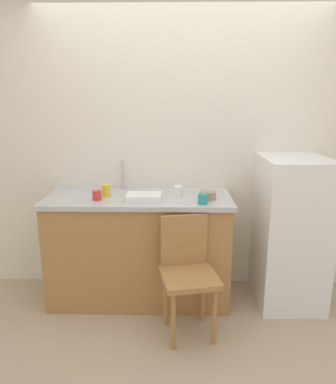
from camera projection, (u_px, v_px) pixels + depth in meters
ground_plane at (182, 343)px, 2.67m from camera, size 8.00×8.00×0.00m
back_wall at (181, 147)px, 3.31m from camera, size 4.80×0.10×2.61m
cabinet_base at (140, 250)px, 3.19m from camera, size 1.52×0.60×0.90m
countertop at (139, 198)px, 3.08m from camera, size 1.56×0.64×0.04m
faucet at (123, 175)px, 3.28m from camera, size 0.02×0.02×0.26m
refrigerator at (290, 232)px, 3.11m from camera, size 0.53×0.63×1.27m
chair at (187, 270)px, 2.71m from camera, size 0.47×0.47×0.89m
dish_tray at (144, 197)px, 2.95m from camera, size 0.28×0.20×0.05m
terracotta_bowl at (208, 195)px, 2.97m from camera, size 0.13×0.13×0.07m
cup_yellow at (106, 190)px, 3.06m from camera, size 0.07×0.07×0.10m
cup_red at (97, 195)px, 2.94m from camera, size 0.07×0.07×0.08m
cup_white at (178, 191)px, 3.05m from camera, size 0.07×0.07×0.09m
cup_teal at (203, 199)px, 2.84m from camera, size 0.08×0.08×0.08m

